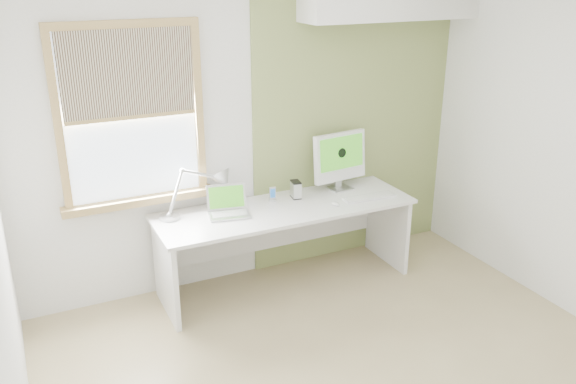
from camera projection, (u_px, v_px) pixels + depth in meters
room at (364, 202)px, 3.58m from camera, size 4.04×3.54×2.64m
accent_wall at (354, 120)px, 5.45m from camera, size 2.00×0.02×2.60m
window at (132, 117)px, 4.53m from camera, size 1.20×0.14×1.42m
desk at (282, 225)px, 5.12m from camera, size 2.20×0.70×0.73m
desk_lamp at (213, 185)px, 4.89m from camera, size 0.72×0.29×0.40m
laptop at (228, 207)px, 4.85m from camera, size 0.37×0.32×0.23m
phone_dock at (273, 197)px, 5.11m from camera, size 0.08×0.08×0.13m
external_drive at (296, 190)px, 5.17m from camera, size 0.09×0.13×0.15m
imac at (340, 158)px, 5.31m from camera, size 0.53×0.20×0.52m
keyboard at (369, 197)px, 5.18m from camera, size 0.48×0.15×0.02m
mouse at (336, 204)px, 5.03m from camera, size 0.06×0.10×0.03m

